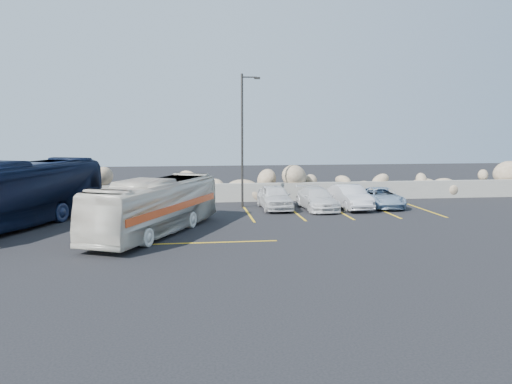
{
  "coord_description": "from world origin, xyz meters",
  "views": [
    {
      "loc": [
        -0.62,
        -20.39,
        4.73
      ],
      "look_at": [
        2.61,
        4.0,
        1.63
      ],
      "focal_mm": 35.0,
      "sensor_mm": 36.0,
      "label": 1
    }
  ],
  "objects": [
    {
      "name": "lamppost",
      "position": [
        2.56,
        9.5,
        4.3
      ],
      "size": [
        1.14,
        0.18,
        8.0
      ],
      "color": "#2C2A27",
      "rests_on": "ground"
    },
    {
      "name": "tour_coach",
      "position": [
        -9.26,
        4.27,
        1.64
      ],
      "size": [
        7.23,
        11.86,
        3.27
      ],
      "primitive_type": "imported",
      "rotation": [
        0.0,
        0.0,
        -0.41
      ],
      "color": "black",
      "rests_on": "ground"
    },
    {
      "name": "car_d",
      "position": [
        10.98,
        8.58,
        0.59
      ],
      "size": [
        2.16,
        4.35,
        1.19
      ],
      "primitive_type": "imported",
      "rotation": [
        0.0,
        0.0,
        -0.05
      ],
      "color": "#7F99B4",
      "rests_on": "ground"
    },
    {
      "name": "car_b",
      "position": [
        8.85,
        8.24,
        0.7
      ],
      "size": [
        1.72,
        4.35,
        1.41
      ],
      "primitive_type": "imported",
      "rotation": [
        0.0,
        0.0,
        0.05
      ],
      "color": "silver",
      "rests_on": "ground"
    },
    {
      "name": "car_c",
      "position": [
        6.81,
        8.16,
        0.64
      ],
      "size": [
        1.97,
        4.47,
        1.28
      ],
      "primitive_type": "imported",
      "rotation": [
        0.0,
        0.0,
        0.04
      ],
      "color": "silver",
      "rests_on": "ground"
    },
    {
      "name": "vintage_bus",
      "position": [
        -2.21,
        2.35,
        1.27
      ],
      "size": [
        5.86,
        9.16,
        2.54
      ],
      "primitive_type": "imported",
      "rotation": [
        0.0,
        0.0,
        -0.45
      ],
      "color": "silver",
      "rests_on": "ground"
    },
    {
      "name": "car_a",
      "position": [
        4.35,
        8.7,
        0.72
      ],
      "size": [
        1.8,
        4.29,
        1.45
      ],
      "primitive_type": "imported",
      "rotation": [
        0.0,
        0.0,
        0.02
      ],
      "color": "silver",
      "rests_on": "ground"
    },
    {
      "name": "seawall",
      "position": [
        0.0,
        12.0,
        0.6
      ],
      "size": [
        60.0,
        0.4,
        1.2
      ],
      "primitive_type": "cube",
      "color": "gray",
      "rests_on": "ground"
    },
    {
      "name": "riprap_pile",
      "position": [
        0.0,
        13.2,
        1.3
      ],
      "size": [
        54.0,
        2.8,
        2.6
      ],
      "primitive_type": null,
      "color": "#957F61",
      "rests_on": "ground"
    },
    {
      "name": "parking_lines",
      "position": [
        4.64,
        5.57,
        0.01
      ],
      "size": [
        18.16,
        9.36,
        0.01
      ],
      "color": "gold",
      "rests_on": "ground"
    },
    {
      "name": "ground",
      "position": [
        0.0,
        0.0,
        0.0
      ],
      "size": [
        90.0,
        90.0,
        0.0
      ],
      "primitive_type": "plane",
      "color": "black",
      "rests_on": "ground"
    }
  ]
}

